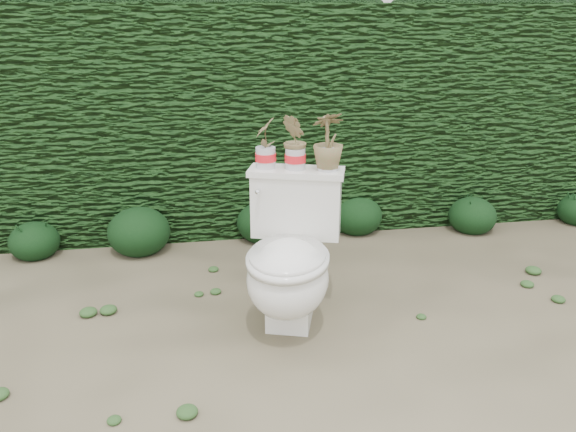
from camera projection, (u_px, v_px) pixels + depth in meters
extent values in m
plane|color=#796F53|center=(287.00, 314.00, 3.06)|extent=(60.00, 60.00, 0.00)
cube|color=#1F4717|center=(253.00, 116.00, 4.26)|extent=(8.00, 1.00, 1.60)
cube|color=silver|center=(291.00, 304.00, 2.96)|extent=(0.30, 0.35, 0.20)
ellipsoid|color=silver|center=(288.00, 278.00, 2.80)|extent=(0.55, 0.61, 0.39)
cube|color=silver|center=(296.00, 205.00, 3.00)|extent=(0.50, 0.30, 0.34)
cube|color=silver|center=(297.00, 172.00, 2.93)|extent=(0.53, 0.33, 0.03)
cylinder|color=silver|center=(259.00, 190.00, 2.90)|extent=(0.04, 0.06, 0.02)
sphere|color=silver|center=(258.00, 192.00, 2.87)|extent=(0.03, 0.03, 0.03)
imported|color=#288238|center=(265.00, 144.00, 2.91)|extent=(0.12, 0.15, 0.25)
imported|color=#288238|center=(295.00, 143.00, 2.88)|extent=(0.13, 0.15, 0.27)
imported|color=#288238|center=(328.00, 143.00, 2.86)|extent=(0.19, 0.19, 0.29)
ellipsoid|color=black|center=(34.00, 237.00, 3.74)|extent=(0.33, 0.33, 0.26)
ellipsoid|color=black|center=(139.00, 228.00, 3.80)|extent=(0.42, 0.42, 0.34)
ellipsoid|color=black|center=(264.00, 218.00, 4.01)|extent=(0.39, 0.39, 0.31)
ellipsoid|color=black|center=(357.00, 212.00, 4.16)|extent=(0.38, 0.38, 0.30)
ellipsoid|color=black|center=(473.00, 212.00, 4.17)|extent=(0.35, 0.35, 0.28)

